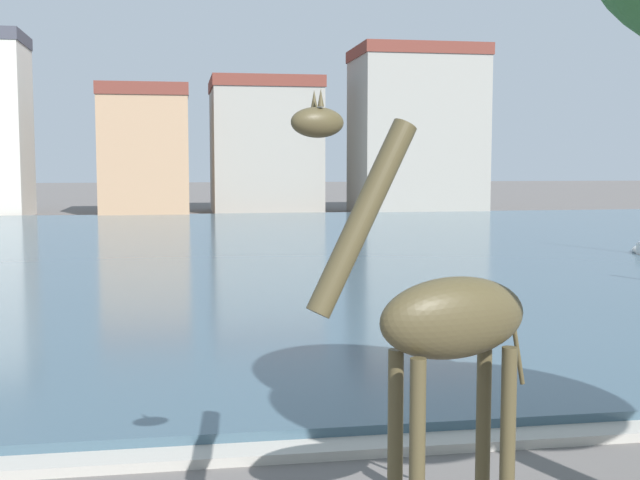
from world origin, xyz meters
name	(u,v)px	position (x,y,z in m)	size (l,w,h in m)	color
harbor_water	(242,251)	(0.00, 31.29, 0.12)	(80.51, 43.89, 0.24)	#3D5666
quay_edge_coping	(379,446)	(0.00, 9.09, 0.06)	(80.51, 0.50, 0.12)	#ADA89E
giraffe_statue	(442,328)	(-0.13, 6.33, 2.08)	(2.29, 1.01, 4.08)	#4C4228
townhouse_end_terrace	(145,151)	(-4.55, 55.84, 4.28)	(5.75, 7.17, 8.52)	tan
townhouse_corner_house	(264,146)	(3.71, 58.78, 4.71)	(7.61, 8.01, 9.39)	gray
townhouse_wide_warehouse	(416,131)	(14.12, 56.00, 5.76)	(8.72, 6.89, 11.49)	gray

